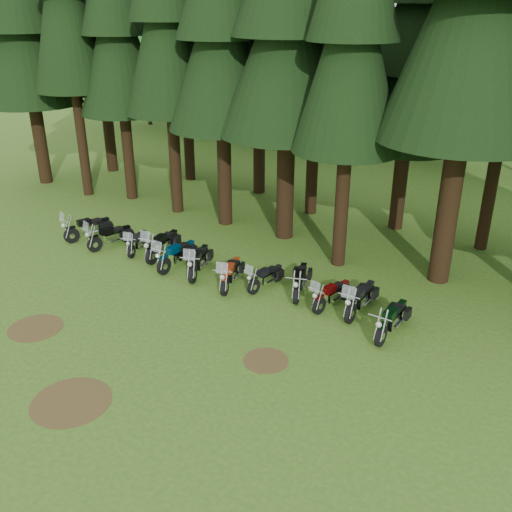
{
  "coord_description": "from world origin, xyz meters",
  "views": [
    {
      "loc": [
        11.94,
        -11.91,
        10.08
      ],
      "look_at": [
        1.32,
        5.0,
        1.0
      ],
      "focal_mm": 40.0,
      "sensor_mm": 36.0,
      "label": 1
    }
  ],
  "objects_px": {
    "motorcycle_6": "(231,274)",
    "motorcycle_9": "(332,295)",
    "motorcycle_4": "(177,255)",
    "motorcycle_5": "(199,262)",
    "motorcycle_10": "(360,299)",
    "motorcycle_8": "(300,281)",
    "motorcycle_0": "(88,228)",
    "motorcycle_3": "(163,245)",
    "motorcycle_7": "(266,278)",
    "motorcycle_2": "(137,242)",
    "motorcycle_11": "(392,320)",
    "motorcycle_1": "(111,237)"
  },
  "relations": [
    {
      "from": "motorcycle_0",
      "to": "motorcycle_1",
      "type": "relative_size",
      "value": 1.02
    },
    {
      "from": "motorcycle_5",
      "to": "motorcycle_7",
      "type": "bearing_deg",
      "value": -13.6
    },
    {
      "from": "motorcycle_3",
      "to": "motorcycle_7",
      "type": "height_order",
      "value": "motorcycle_3"
    },
    {
      "from": "motorcycle_3",
      "to": "motorcycle_9",
      "type": "bearing_deg",
      "value": -9.18
    },
    {
      "from": "motorcycle_3",
      "to": "motorcycle_10",
      "type": "xyz_separation_m",
      "value": [
        8.95,
        0.01,
        -0.02
      ]
    },
    {
      "from": "motorcycle_9",
      "to": "motorcycle_1",
      "type": "bearing_deg",
      "value": -166.78
    },
    {
      "from": "motorcycle_7",
      "to": "motorcycle_11",
      "type": "xyz_separation_m",
      "value": [
        5.16,
        -0.61,
        0.07
      ]
    },
    {
      "from": "motorcycle_2",
      "to": "motorcycle_3",
      "type": "xyz_separation_m",
      "value": [
        1.27,
        0.19,
        0.11
      ]
    },
    {
      "from": "motorcycle_3",
      "to": "motorcycle_4",
      "type": "bearing_deg",
      "value": -30.51
    },
    {
      "from": "motorcycle_7",
      "to": "motorcycle_10",
      "type": "distance_m",
      "value": 3.75
    },
    {
      "from": "motorcycle_0",
      "to": "motorcycle_6",
      "type": "height_order",
      "value": "motorcycle_0"
    },
    {
      "from": "motorcycle_3",
      "to": "motorcycle_11",
      "type": "relative_size",
      "value": 1.05
    },
    {
      "from": "motorcycle_0",
      "to": "motorcycle_3",
      "type": "bearing_deg",
      "value": 23.52
    },
    {
      "from": "motorcycle_1",
      "to": "motorcycle_11",
      "type": "distance_m",
      "value": 12.97
    },
    {
      "from": "motorcycle_4",
      "to": "motorcycle_9",
      "type": "relative_size",
      "value": 1.13
    },
    {
      "from": "motorcycle_8",
      "to": "motorcycle_6",
      "type": "bearing_deg",
      "value": 179.88
    },
    {
      "from": "motorcycle_0",
      "to": "motorcycle_10",
      "type": "xyz_separation_m",
      "value": [
        13.11,
        0.3,
        0.01
      ]
    },
    {
      "from": "motorcycle_4",
      "to": "motorcycle_2",
      "type": "bearing_deg",
      "value": 173.79
    },
    {
      "from": "motorcycle_9",
      "to": "motorcycle_10",
      "type": "xyz_separation_m",
      "value": [
        1.02,
        0.13,
        0.06
      ]
    },
    {
      "from": "motorcycle_3",
      "to": "motorcycle_7",
      "type": "xyz_separation_m",
      "value": [
        5.2,
        -0.14,
        -0.11
      ]
    },
    {
      "from": "motorcycle_0",
      "to": "motorcycle_10",
      "type": "distance_m",
      "value": 13.11
    },
    {
      "from": "motorcycle_0",
      "to": "motorcycle_4",
      "type": "relative_size",
      "value": 0.97
    },
    {
      "from": "motorcycle_3",
      "to": "motorcycle_6",
      "type": "xyz_separation_m",
      "value": [
        3.98,
        -0.71,
        -0.04
      ]
    },
    {
      "from": "motorcycle_10",
      "to": "motorcycle_11",
      "type": "bearing_deg",
      "value": -28.22
    },
    {
      "from": "motorcycle_0",
      "to": "motorcycle_11",
      "type": "distance_m",
      "value": 14.53
    },
    {
      "from": "motorcycle_2",
      "to": "motorcycle_6",
      "type": "bearing_deg",
      "value": -26.01
    },
    {
      "from": "motorcycle_4",
      "to": "motorcycle_5",
      "type": "xyz_separation_m",
      "value": [
        1.13,
        -0.03,
        0.01
      ]
    },
    {
      "from": "motorcycle_6",
      "to": "motorcycle_9",
      "type": "height_order",
      "value": "motorcycle_6"
    },
    {
      "from": "motorcycle_9",
      "to": "motorcycle_11",
      "type": "distance_m",
      "value": 2.52
    },
    {
      "from": "motorcycle_1",
      "to": "motorcycle_10",
      "type": "distance_m",
      "value": 11.57
    },
    {
      "from": "motorcycle_5",
      "to": "motorcycle_9",
      "type": "height_order",
      "value": "motorcycle_5"
    },
    {
      "from": "motorcycle_0",
      "to": "motorcycle_8",
      "type": "bearing_deg",
      "value": 22.11
    },
    {
      "from": "motorcycle_8",
      "to": "motorcycle_9",
      "type": "height_order",
      "value": "motorcycle_9"
    },
    {
      "from": "motorcycle_10",
      "to": "motorcycle_6",
      "type": "bearing_deg",
      "value": -171.77
    },
    {
      "from": "motorcycle_6",
      "to": "motorcycle_7",
      "type": "xyz_separation_m",
      "value": [
        1.22,
        0.57,
        -0.07
      ]
    },
    {
      "from": "motorcycle_6",
      "to": "motorcycle_9",
      "type": "bearing_deg",
      "value": -9.84
    },
    {
      "from": "motorcycle_10",
      "to": "motorcycle_2",
      "type": "bearing_deg",
      "value": -178.88
    },
    {
      "from": "motorcycle_0",
      "to": "motorcycle_10",
      "type": "relative_size",
      "value": 0.97
    },
    {
      "from": "motorcycle_5",
      "to": "motorcycle_9",
      "type": "xyz_separation_m",
      "value": [
        5.62,
        0.39,
        -0.07
      ]
    },
    {
      "from": "motorcycle_0",
      "to": "motorcycle_7",
      "type": "distance_m",
      "value": 9.36
    },
    {
      "from": "motorcycle_1",
      "to": "motorcycle_4",
      "type": "xyz_separation_m",
      "value": [
        3.79,
        -0.04,
        0.03
      ]
    },
    {
      "from": "motorcycle_5",
      "to": "motorcycle_6",
      "type": "height_order",
      "value": "motorcycle_5"
    },
    {
      "from": "motorcycle_7",
      "to": "motorcycle_8",
      "type": "relative_size",
      "value": 0.89
    },
    {
      "from": "motorcycle_6",
      "to": "motorcycle_11",
      "type": "relative_size",
      "value": 0.96
    },
    {
      "from": "motorcycle_0",
      "to": "motorcycle_9",
      "type": "bearing_deg",
      "value": 20.41
    },
    {
      "from": "motorcycle_2",
      "to": "motorcycle_5",
      "type": "relative_size",
      "value": 0.82
    },
    {
      "from": "motorcycle_2",
      "to": "motorcycle_7",
      "type": "distance_m",
      "value": 6.47
    },
    {
      "from": "motorcycle_11",
      "to": "motorcycle_3",
      "type": "bearing_deg",
      "value": 177.98
    },
    {
      "from": "motorcycle_0",
      "to": "motorcycle_9",
      "type": "height_order",
      "value": "motorcycle_0"
    },
    {
      "from": "motorcycle_5",
      "to": "motorcycle_11",
      "type": "relative_size",
      "value": 1.0
    }
  ]
}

